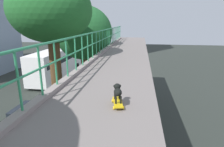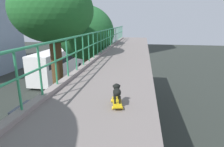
# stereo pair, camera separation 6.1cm
# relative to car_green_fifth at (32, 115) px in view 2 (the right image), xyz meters

# --- Properties ---
(car_green_fifth) EXTENTS (1.88, 4.04, 1.49)m
(car_green_fifth) POSITION_rel_car_green_fifth_xyz_m (0.00, 0.00, 0.00)
(car_green_fifth) COLOR #1C7231
(car_green_fifth) RESTS_ON ground
(city_bus) EXTENTS (2.66, 11.21, 3.55)m
(city_bus) POSITION_rel_car_green_fifth_xyz_m (-3.14, 11.54, 1.30)
(city_bus) COLOR white
(city_bus) RESTS_ON ground
(roadside_tree_mid) EXTENTS (3.76, 3.76, 8.91)m
(roadside_tree_mid) POSITION_rel_car_green_fifth_xyz_m (3.19, -2.08, 6.55)
(roadside_tree_mid) COLOR #513820
(roadside_tree_mid) RESTS_ON ground
(roadside_tree_far) EXTENTS (4.03, 4.03, 8.05)m
(roadside_tree_far) POSITION_rel_car_green_fifth_xyz_m (3.30, 2.43, 5.38)
(roadside_tree_far) COLOR brown
(roadside_tree_far) RESTS_ON ground
(toy_skateboard) EXTENTS (0.29, 0.53, 0.09)m
(toy_skateboard) POSITION_rel_car_green_fifth_xyz_m (6.89, -7.11, 4.70)
(toy_skateboard) COLOR gold
(toy_skateboard) RESTS_ON overpass_deck
(small_dog) EXTENTS (0.22, 0.39, 0.33)m
(small_dog) POSITION_rel_car_green_fifth_xyz_m (6.89, -7.06, 4.93)
(small_dog) COLOR black
(small_dog) RESTS_ON toy_skateboard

